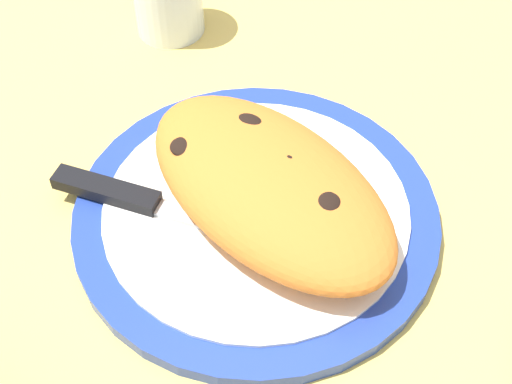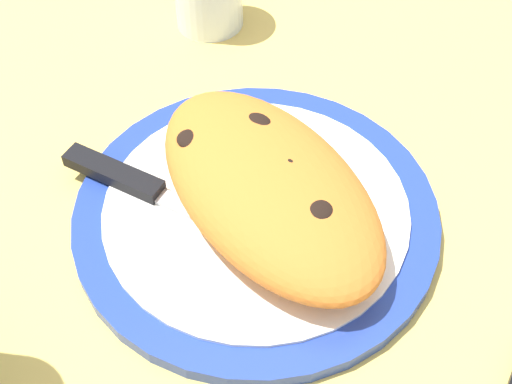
% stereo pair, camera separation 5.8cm
% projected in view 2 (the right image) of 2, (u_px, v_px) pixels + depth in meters
% --- Properties ---
extents(ground_plane, '(1.50, 1.50, 0.03)m').
position_uv_depth(ground_plane, '(256.00, 231.00, 0.62)').
color(ground_plane, '#DBB756').
extents(plate, '(0.31, 0.31, 0.02)m').
position_uv_depth(plate, '(256.00, 214.00, 0.60)').
color(plate, '#233D99').
rests_on(plate, ground_plane).
extents(calzone, '(0.26, 0.16, 0.06)m').
position_uv_depth(calzone, '(269.00, 187.00, 0.57)').
color(calzone, orange).
rests_on(calzone, plate).
extents(fork, '(0.17, 0.05, 0.00)m').
position_uv_depth(fork, '(297.00, 156.00, 0.63)').
color(fork, silver).
rests_on(fork, plate).
extents(knife, '(0.23, 0.11, 0.01)m').
position_uv_depth(knife, '(147.00, 188.00, 0.60)').
color(knife, silver).
rests_on(knife, plate).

